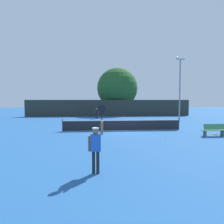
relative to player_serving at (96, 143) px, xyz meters
name	(u,v)px	position (x,y,z in m)	size (l,w,h in m)	color
ground_plane	(122,131)	(2.39, 10.57, -1.15)	(120.00, 120.00, 0.00)	#235693
tennis_net	(122,125)	(2.39, 10.57, -0.64)	(10.70, 0.08, 1.07)	#232328
perimeter_fence	(109,108)	(2.39, 27.16, 0.26)	(28.31, 0.12, 2.81)	#2D332D
player_serving	(96,143)	(0.00, 0.00, 0.00)	(0.67, 0.40, 2.59)	blue
player_receiving	(97,113)	(0.16, 22.45, -0.22)	(0.57, 0.23, 1.54)	black
tennis_ball	(166,137)	(5.17, 6.99, -1.12)	(0.07, 0.07, 0.07)	#CCE033
spare_racket	(214,134)	(9.51, 7.90, -1.13)	(0.28, 0.52, 0.04)	black
courtside_bench	(214,130)	(9.03, 7.16, -0.67)	(1.80, 0.44, 0.95)	#478C4C
light_pole	(180,85)	(10.82, 17.77, 3.54)	(1.18, 0.28, 8.25)	gray
large_tree	(117,88)	(4.18, 31.06, 3.90)	(7.68, 7.68, 8.90)	brown
parked_car_near	(90,110)	(-1.09, 33.23, -0.37)	(2.07, 4.28, 1.69)	#B7B7BC
parked_car_mid	(135,109)	(8.57, 35.68, -0.37)	(2.16, 4.31, 1.69)	red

